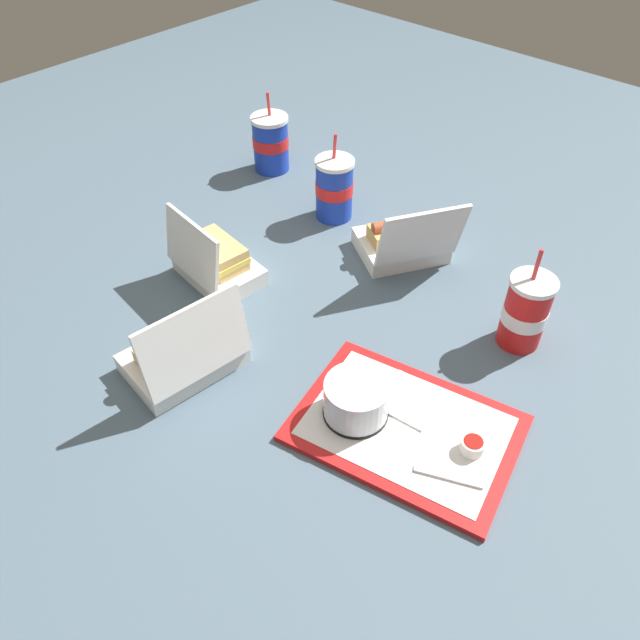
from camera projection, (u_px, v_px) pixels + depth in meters
name	position (u px, v px, depth m)	size (l,w,h in m)	color
ground_plane	(311.00, 325.00, 1.26)	(3.20, 3.20, 0.00)	#4C6070
food_tray	(406.00, 428.00, 1.07)	(0.42, 0.33, 0.01)	red
cake_container	(356.00, 400.00, 1.06)	(0.11, 0.11, 0.07)	black
ketchup_cup	(473.00, 445.00, 1.02)	(0.04, 0.04, 0.02)	white
napkin_stack	(410.00, 400.00, 1.10)	(0.10, 0.10, 0.00)	white
plastic_fork	(448.00, 477.00, 0.99)	(0.11, 0.01, 0.01)	white
clamshell_hotdog_front	(184.00, 353.00, 1.15)	(0.18, 0.22, 0.18)	white
clamshell_sandwich_corner	(216.00, 263.00, 1.34)	(0.20, 0.16, 0.17)	white
clamshell_hotdog_left	(403.00, 241.00, 1.40)	(0.26, 0.26, 0.18)	white
soda_cup_center	(334.00, 188.00, 1.49)	(0.09, 0.09, 0.21)	#1938B7
soda_cup_corner	(525.00, 312.00, 1.18)	(0.09, 0.09, 0.21)	red
soda_cup_right	(271.00, 143.00, 1.66)	(0.10, 0.10, 0.21)	#1938B7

